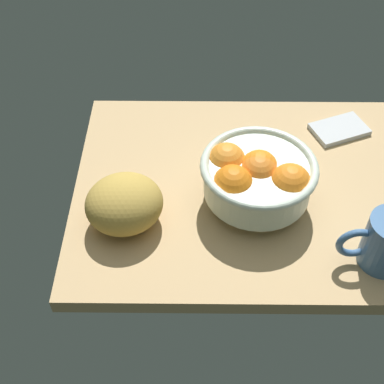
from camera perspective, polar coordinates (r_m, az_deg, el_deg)
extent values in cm
cube|color=tan|center=(103.94, 7.12, 0.17)|extent=(71.34, 52.95, 3.00)
cylinder|color=silver|center=(99.27, 6.92, -0.35)|extent=(8.32, 8.32, 2.48)
cylinder|color=silver|center=(96.07, 7.15, 1.43)|extent=(19.62, 19.62, 6.38)
torus|color=silver|center=(93.83, 7.33, 2.79)|extent=(21.22, 21.22, 1.60)
sphere|color=orange|center=(95.71, 7.28, 2.52)|extent=(7.04, 7.04, 7.04)
sphere|color=orange|center=(93.69, 10.59, 0.83)|extent=(7.55, 7.55, 7.55)
sphere|color=orange|center=(92.17, 4.45, 0.70)|extent=(7.48, 7.48, 7.48)
sphere|color=orange|center=(96.30, 3.75, 3.25)|extent=(7.33, 7.33, 7.33)
sphere|color=orange|center=(94.97, 7.24, 2.09)|extent=(7.07, 7.07, 7.07)
ellipsoid|color=#B99541|center=(93.10, -7.38, -1.28)|extent=(17.09, 16.37, 9.61)
cube|color=silver|center=(117.70, 15.73, 6.59)|extent=(13.41, 11.14, 1.12)
torus|color=teal|center=(90.73, 17.42, -5.33)|extent=(6.83, 1.56, 6.77)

